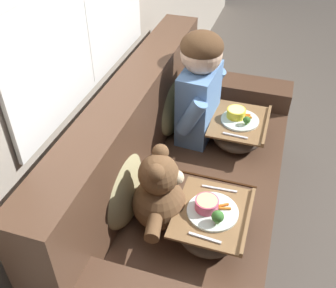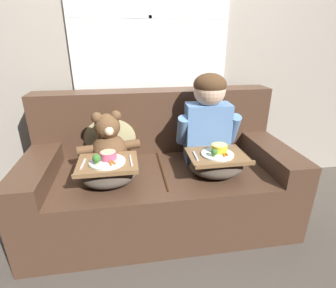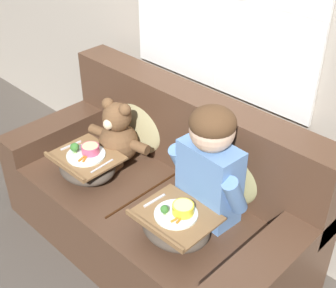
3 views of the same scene
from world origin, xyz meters
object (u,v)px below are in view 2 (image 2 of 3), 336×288
(teddy_bear, at_px, (109,144))
(throw_pillow_behind_child, at_px, (200,128))
(couch, at_px, (160,176))
(lap_tray_child, at_px, (217,164))
(child_figure, at_px, (208,115))
(lap_tray_teddy, at_px, (108,172))
(throw_pillow_behind_teddy, at_px, (110,132))

(teddy_bear, bearing_deg, throw_pillow_behind_child, 15.07)
(couch, bearing_deg, lap_tray_child, -33.92)
(child_figure, relative_size, lap_tray_teddy, 1.72)
(throw_pillow_behind_child, relative_size, teddy_bear, 0.95)
(couch, xyz_separation_m, throw_pillow_behind_teddy, (-0.37, 0.20, 0.32))
(throw_pillow_behind_teddy, height_order, child_figure, child_figure)
(couch, bearing_deg, throw_pillow_behind_teddy, 151.92)
(throw_pillow_behind_child, height_order, lap_tray_child, throw_pillow_behind_child)
(couch, height_order, teddy_bear, couch)
(throw_pillow_behind_teddy, bearing_deg, lap_tray_teddy, -90.04)
(throw_pillow_behind_child, bearing_deg, throw_pillow_behind_teddy, 180.00)
(throw_pillow_behind_teddy, height_order, lap_tray_child, throw_pillow_behind_teddy)
(throw_pillow_behind_child, height_order, teddy_bear, teddy_bear)
(teddy_bear, height_order, lap_tray_teddy, teddy_bear)
(child_figure, relative_size, teddy_bear, 1.46)
(throw_pillow_behind_child, relative_size, lap_tray_teddy, 1.12)
(couch, relative_size, lap_tray_teddy, 4.95)
(throw_pillow_behind_child, relative_size, lap_tray_child, 1.10)
(couch, height_order, child_figure, child_figure)
(throw_pillow_behind_child, xyz_separation_m, child_figure, (-0.00, -0.20, 0.17))
(throw_pillow_behind_teddy, relative_size, teddy_bear, 0.98)
(child_figure, bearing_deg, lap_tray_child, -89.86)
(lap_tray_child, bearing_deg, throw_pillow_behind_child, 90.07)
(throw_pillow_behind_child, xyz_separation_m, throw_pillow_behind_teddy, (-0.75, 0.00, 0.00))
(teddy_bear, distance_m, lap_tray_child, 0.79)
(child_figure, bearing_deg, throw_pillow_behind_child, 89.98)
(child_figure, bearing_deg, lap_tray_teddy, -161.18)
(couch, bearing_deg, teddy_bear, -179.76)
(throw_pillow_behind_teddy, relative_size, lap_tray_teddy, 1.15)
(child_figure, xyz_separation_m, teddy_bear, (-0.75, -0.00, -0.19))
(couch, xyz_separation_m, teddy_bear, (-0.37, -0.00, 0.30))
(throw_pillow_behind_teddy, xyz_separation_m, lap_tray_teddy, (-0.00, -0.45, -0.12))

